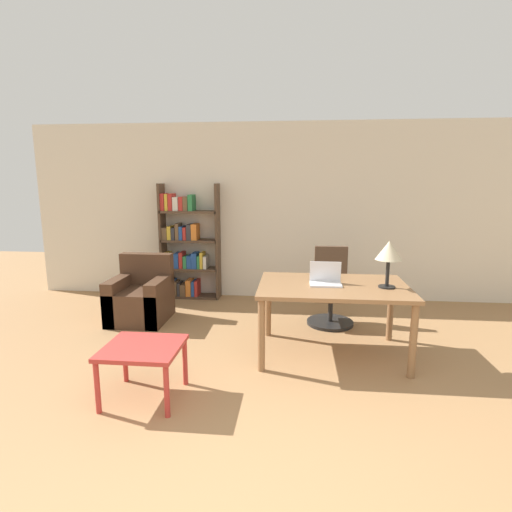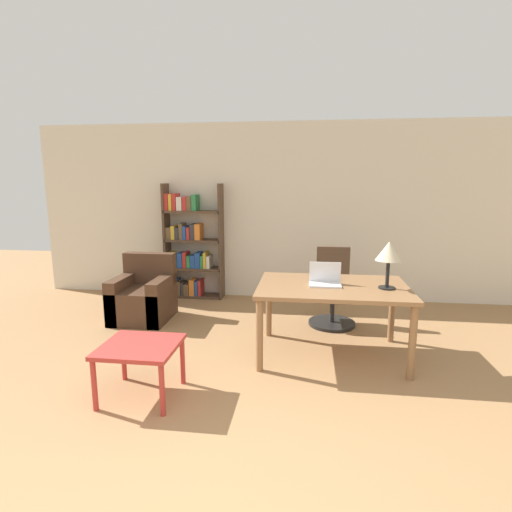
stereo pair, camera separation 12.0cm
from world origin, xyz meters
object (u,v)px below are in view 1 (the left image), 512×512
Objects in this scene: desk at (333,293)px; laptop at (325,279)px; side_table_blue at (143,353)px; office_chair at (331,293)px; bookshelf at (185,248)px; armchair at (141,299)px; table_lamp at (389,252)px.

desk is 0.16m from laptop.
laptop is 0.51× the size of side_table_blue.
office_chair is 2.41m from bookshelf.
side_table_blue is at bearing -81.24° from bookshelf.
bookshelf is (0.31, 1.10, 0.51)m from armchair.
armchair is (-2.95, 0.90, -0.84)m from table_lamp.
office_chair is at bearing 113.85° from table_lamp.
bookshelf reaches higher than desk.
laptop is 0.33× the size of office_chair.
table_lamp is at bearing -66.15° from office_chair.
side_table_blue is (-1.65, -1.05, -0.27)m from desk.
armchair is at bearing -105.81° from bookshelf.
table_lamp is 0.27× the size of bookshelf.
table_lamp is 0.75× the size of side_table_blue.
bookshelf is at bearing 136.44° from laptop.
side_table_blue is at bearing -147.49° from desk.
office_chair is at bearing 81.49° from laptop.
bookshelf is (-2.64, 2.00, -0.33)m from table_lamp.
side_table_blue is 0.74× the size of armchair.
table_lamp is at bearing 24.50° from side_table_blue.
laptop is (-0.08, 0.01, 0.14)m from desk.
side_table_blue is 0.35× the size of bookshelf.
armchair is (-2.34, 0.83, -0.53)m from laptop.
laptop is 0.18× the size of bookshelf.
side_table_blue is at bearing -130.11° from office_chair.
bookshelf is (-2.11, 1.94, 0.12)m from desk.
laptop is 0.69m from table_lamp.
table_lamp is at bearing -16.94° from armchair.
bookshelf reaches higher than laptop.
armchair reaches higher than side_table_blue.
office_chair is (0.07, 0.99, -0.27)m from desk.
armchair is (-2.49, -0.15, -0.11)m from office_chair.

